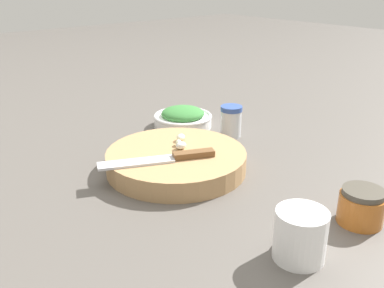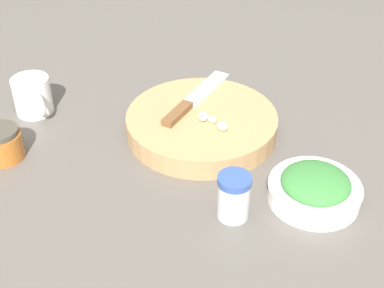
{
  "view_description": "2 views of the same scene",
  "coord_description": "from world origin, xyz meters",
  "views": [
    {
      "loc": [
        0.62,
        -0.63,
        0.4
      ],
      "look_at": [
        -0.04,
        -0.06,
        0.04
      ],
      "focal_mm": 40.0,
      "sensor_mm": 36.0,
      "label": 1
    },
    {
      "loc": [
        -0.08,
        0.76,
        0.61
      ],
      "look_at": [
        -0.02,
        -0.0,
        0.05
      ],
      "focal_mm": 50.0,
      "sensor_mm": 36.0,
      "label": 2
    }
  ],
  "objects": [
    {
      "name": "ground_plane",
      "position": [
        0.0,
        0.0,
        0.0
      ],
      "size": [
        5.0,
        5.0,
        0.0
      ],
      "primitive_type": "plane",
      "color": "#56514C"
    },
    {
      "name": "cutting_board",
      "position": [
        -0.03,
        -0.11,
        0.02
      ],
      "size": [
        0.3,
        0.3,
        0.04
      ],
      "color": "tan",
      "rests_on": "ground_plane"
    },
    {
      "name": "chef_knife",
      "position": [
        -0.01,
        -0.16,
        0.05
      ],
      "size": [
        0.13,
        0.23,
        0.01
      ],
      "rotation": [
        0.0,
        0.0,
        2.7
      ],
      "color": "brown",
      "rests_on": "cutting_board"
    },
    {
      "name": "garlic_cloves",
      "position": [
        -0.06,
        -0.08,
        0.05
      ],
      "size": [
        0.06,
        0.06,
        0.02
      ],
      "color": "silver",
      "rests_on": "cutting_board"
    },
    {
      "name": "herb_bowl",
      "position": [
        -0.23,
        0.07,
        0.03
      ],
      "size": [
        0.16,
        0.16,
        0.06
      ],
      "color": "white",
      "rests_on": "ground_plane"
    },
    {
      "name": "spice_jar",
      "position": [
        -0.1,
        0.12,
        0.04
      ],
      "size": [
        0.05,
        0.05,
        0.08
      ],
      "color": "silver",
      "rests_on": "ground_plane"
    },
    {
      "name": "coffee_mug",
      "position": [
        0.32,
        -0.16,
        0.04
      ],
      "size": [
        0.08,
        0.1,
        0.08
      ],
      "color": "white",
      "rests_on": "ground_plane"
    },
    {
      "name": "honey_jar",
      "position": [
        0.33,
        -0.01,
        0.03
      ],
      "size": [
        0.08,
        0.08,
        0.06
      ],
      "color": "#B26023",
      "rests_on": "ground_plane"
    }
  ]
}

